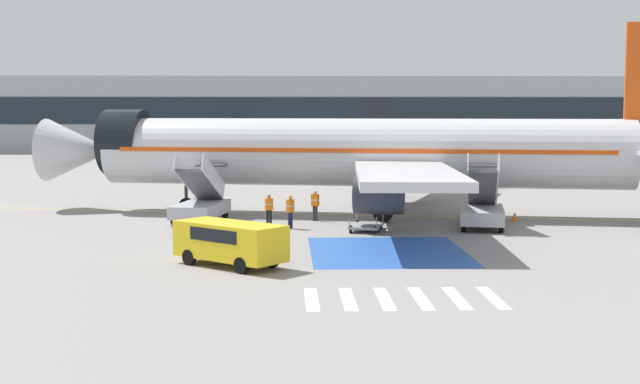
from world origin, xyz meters
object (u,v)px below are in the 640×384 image
at_px(ground_crew_0, 315,203).
at_px(traffic_cone_2, 515,216).
at_px(traffic_cone_1, 243,235).
at_px(boarding_stairs_aft, 482,209).
at_px(terminal_building, 374,114).
at_px(airliner, 373,153).
at_px(ground_crew_2, 269,207).
at_px(fuel_tanker, 460,164).
at_px(baggage_cart, 366,226).
at_px(ground_crew_1, 290,209).
at_px(service_van_1, 230,240).
at_px(boarding_stairs_forward, 201,204).

xyz_separation_m(ground_crew_0, traffic_cone_2, (11.13, -0.38, -0.75)).
bearing_deg(traffic_cone_1, boarding_stairs_aft, 19.52).
bearing_deg(terminal_building, traffic_cone_2, -90.22).
height_order(airliner, ground_crew_2, airliner).
relative_size(airliner, fuel_tanker, 4.33).
height_order(airliner, baggage_cart, airliner).
xyz_separation_m(ground_crew_0, ground_crew_1, (-1.40, -3.21, 0.03)).
bearing_deg(service_van_1, baggage_cart, 9.84).
distance_m(boarding_stairs_forward, service_van_1, 14.33).
bearing_deg(service_van_1, fuel_tanker, 17.59).
bearing_deg(baggage_cart, airliner, 95.56).
height_order(airliner, boarding_stairs_forward, airliner).
bearing_deg(terminal_building, ground_crew_0, -97.87).
xyz_separation_m(service_van_1, ground_crew_2, (1.29, 12.77, -0.13)).
bearing_deg(traffic_cone_1, boarding_stairs_forward, 109.78).
bearing_deg(fuel_tanker, boarding_stairs_aft, 167.79).
relative_size(ground_crew_1, ground_crew_2, 1.09).
xyz_separation_m(service_van_1, baggage_cart, (6.32, 10.12, -0.81)).
relative_size(fuel_tanker, ground_crew_1, 5.32).
distance_m(boarding_stairs_forward, baggage_cart, 9.72).
relative_size(baggage_cart, traffic_cone_1, 4.39).
bearing_deg(traffic_cone_2, ground_crew_1, -167.30).
xyz_separation_m(ground_crew_0, terminal_building, (11.45, 82.83, 4.42)).
distance_m(baggage_cart, traffic_cone_2, 9.41).
bearing_deg(boarding_stairs_forward, service_van_1, -68.26).
height_order(airliner, ground_crew_1, airliner).
xyz_separation_m(ground_crew_2, terminal_building, (13.99, 84.28, 4.48)).
xyz_separation_m(traffic_cone_2, terminal_building, (0.32, 83.22, 5.17)).
distance_m(fuel_tanker, ground_crew_1, 28.50).
height_order(boarding_stairs_forward, baggage_cart, boarding_stairs_forward).
relative_size(ground_crew_1, traffic_cone_2, 3.64).
xyz_separation_m(boarding_stairs_aft, terminal_building, (2.80, 86.04, 4.42)).
distance_m(boarding_stairs_forward, traffic_cone_2, 17.49).
bearing_deg(ground_crew_2, terminal_building, -116.22).
bearing_deg(ground_crew_1, ground_crew_0, -164.12).
bearing_deg(airliner, ground_crew_0, 137.52).
xyz_separation_m(fuel_tanker, traffic_cone_1, (-16.02, -29.31, -1.49)).
distance_m(boarding_stairs_aft, traffic_cone_2, 3.83).
bearing_deg(traffic_cone_1, traffic_cone_2, 25.93).
xyz_separation_m(baggage_cart, terminal_building, (8.96, 86.94, 5.16)).
xyz_separation_m(boarding_stairs_aft, ground_crew_1, (-10.05, 0.00, 0.04)).
bearing_deg(baggage_cart, ground_crew_0, 134.98).
distance_m(airliner, fuel_tanker, 21.30).
relative_size(boarding_stairs_forward, baggage_cart, 1.91).
distance_m(service_van_1, ground_crew_2, 12.84).
bearing_deg(ground_crew_2, baggage_cart, 135.38).
xyz_separation_m(airliner, fuel_tanker, (8.93, 19.25, -1.86)).
distance_m(boarding_stairs_aft, terminal_building, 86.20).
height_order(fuel_tanker, terminal_building, terminal_building).
bearing_deg(fuel_tanker, traffic_cone_1, 147.59).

